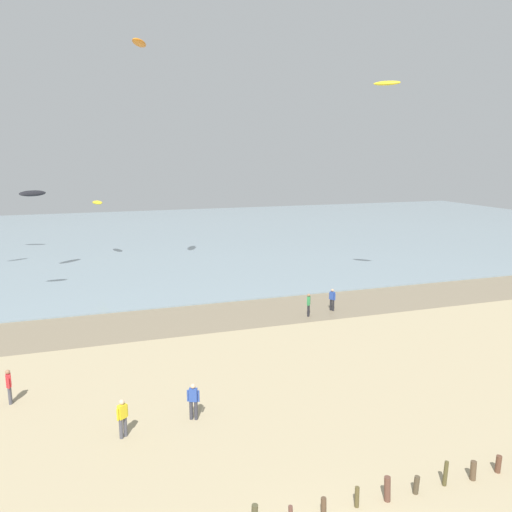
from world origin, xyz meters
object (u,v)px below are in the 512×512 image
Objects in this scene: person_nearest_camera at (9,385)px; person_mid_beach at (193,400)px; kite_aloft_2 at (33,193)px; kite_aloft_5 at (97,203)px; person_by_waterline at (332,299)px; person_left_flank at (123,417)px; person_right_flank at (309,304)px; kite_aloft_3 at (139,43)px; kite_aloft_1 at (387,83)px.

person_nearest_camera and person_mid_beach have the same top height.
person_mid_beach is 33.96m from kite_aloft_2.
person_mid_beach is at bearing -114.52° from kite_aloft_2.
person_mid_beach is at bearing 167.77° from kite_aloft_5.
kite_aloft_5 is (-2.90, 38.28, 5.53)m from person_mid_beach.
kite_aloft_5 is (-16.17, 25.65, 5.53)m from person_by_waterline.
person_by_waterline is at bearing -81.18° from kite_aloft_2.
person_left_flank and person_right_flank have the same top height.
kite_aloft_2 is (-8.85, 32.00, 7.14)m from person_mid_beach.
kite_aloft_2 is 0.93× the size of kite_aloft_3.
person_right_flank is at bearing 41.48° from person_left_flank.
kite_aloft_2 is at bearing 100.02° from person_left_flank.
kite_aloft_1 is at bearing 78.64° from kite_aloft_3.
kite_aloft_2 is at bearing 120.00° from kite_aloft_5.
person_mid_beach is 0.69× the size of kite_aloft_5.
kite_aloft_5 is (-13.90, 26.33, 5.53)m from person_right_flank.
kite_aloft_5 is (5.13, 34.04, 5.53)m from person_nearest_camera.
person_by_waterline is 0.69× the size of kite_aloft_5.
person_nearest_camera is 0.69× the size of kite_aloft_5.
person_right_flank is 0.69× the size of kite_aloft_5.
person_mid_beach and person_right_flank have the same top height.
person_mid_beach is 1.00× the size of person_by_waterline.
kite_aloft_1 is at bearing -152.29° from kite_aloft_5.
kite_aloft_1 is (22.19, 16.24, 16.30)m from person_left_flank.
person_mid_beach is 1.00× the size of person_left_flank.
person_nearest_camera is 6.85m from person_left_flank.
kite_aloft_2 reaches higher than person_mid_beach.
person_nearest_camera is 0.56× the size of kite_aloft_3.
person_nearest_camera is at bearing -128.27° from kite_aloft_2.
kite_aloft_1 reaches higher than person_by_waterline.
person_by_waterline is at bearing 43.59° from person_mid_beach.
person_left_flank is 31.97m from kite_aloft_1.
person_left_flank is (4.92, -4.77, 0.00)m from person_nearest_camera.
kite_aloft_1 is at bearing 39.47° from person_mid_beach.
person_right_flank is at bearing -85.24° from kite_aloft_2.
kite_aloft_2 reaches higher than person_left_flank.
kite_aloft_5 reaches higher than person_nearest_camera.
kite_aloft_1 is (19.09, 15.72, 16.30)m from person_mid_beach.
kite_aloft_5 is at bearing 6.58° from kite_aloft_2.
kite_aloft_2 is at bearing -100.67° from kite_aloft_3.
kite_aloft_2 reaches higher than person_by_waterline.
person_left_flank is at bearing 78.35° from kite_aloft_1.
person_right_flank is 26.65m from kite_aloft_3.
kite_aloft_5 is at bearing 117.84° from person_right_flank.
kite_aloft_2 is 8.80m from kite_aloft_5.
kite_aloft_5 reaches higher than person_mid_beach.
person_by_waterline is 1.00× the size of person_right_flank.
kite_aloft_5 reaches higher than person_by_waterline.
kite_aloft_1 is at bearing 36.20° from person_left_flank.
kite_aloft_2 is at bearing 11.93° from kite_aloft_1.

